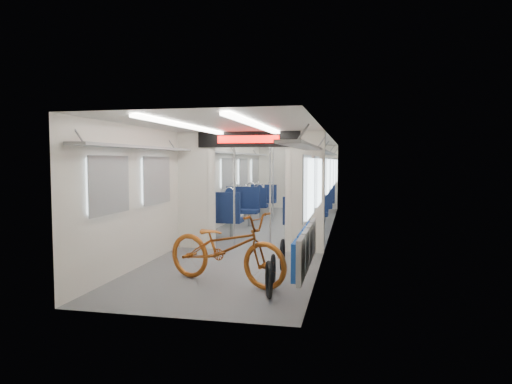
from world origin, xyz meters
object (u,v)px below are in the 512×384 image
bicycle (226,248)px  seat_bay_far_left (258,199)px  stanchion_far_left (273,182)px  stanchion_near_right (270,190)px  stanchion_far_right (294,182)px  bike_hoop_c (283,256)px  seat_bay_near_left (232,208)px  stanchion_near_left (234,190)px  seat_bay_near_right (307,212)px  bike_hoop_b (273,272)px  flip_bench (306,247)px  seat_bay_far_right (318,199)px  bike_hoop_a (269,282)px

bicycle → seat_bay_far_left: bearing=26.9°
stanchion_far_left → stanchion_near_right: bearing=-81.1°
stanchion_far_right → bike_hoop_c: bearing=-84.6°
seat_bay_near_left → stanchion_near_left: size_ratio=0.99×
seat_bay_near_right → stanchion_near_right: 1.93m
bike_hoop_b → seat_bay_near_left: size_ratio=0.20×
seat_bay_near_left → stanchion_near_left: 1.96m
bike_hoop_c → flip_bench: bearing=-64.8°
seat_bay_near_right → seat_bay_far_left: seat_bay_near_right is taller
bike_hoop_c → seat_bay_near_right: (0.04, 3.67, 0.30)m
seat_bay_near_left → seat_bay_far_left: seat_bay_near_left is taller
flip_bench → stanchion_near_left: size_ratio=0.92×
flip_bench → seat_bay_near_right: 4.66m
seat_bay_far_right → bike_hoop_a: bearing=-90.0°
bicycle → flip_bench: 1.15m
seat_bay_near_left → seat_bay_far_right: size_ratio=1.03×
stanchion_far_right → stanchion_near_left: bearing=-102.9°
bike_hoop_b → stanchion_near_left: bearing=114.3°
bike_hoop_a → seat_bay_near_right: 5.14m
seat_bay_far_left → stanchion_far_left: 1.60m
bicycle → flip_bench: bicycle is taller
seat_bay_near_left → stanchion_far_right: stanchion_far_right is taller
bike_hoop_b → stanchion_far_right: stanchion_far_right is taller
flip_bench → bike_hoop_c: size_ratio=4.13×
flip_bench → bike_hoop_a: bearing=-130.4°
bike_hoop_c → stanchion_far_right: stanchion_far_right is taller
flip_bench → seat_bay_far_right: size_ratio=0.96×
seat_bay_near_right → stanchion_near_left: (-1.34, -1.69, 0.62)m
bicycle → bike_hoop_a: bearing=-110.1°
seat_bay_far_left → stanchion_far_right: (1.32, -1.55, 0.63)m
bicycle → bike_hoop_a: size_ratio=4.04×
bike_hoop_b → seat_bay_far_right: size_ratio=0.21×
flip_bench → seat_bay_near_left: (-2.29, 4.75, -0.01)m
bike_hoop_a → stanchion_far_right: bearing=94.7°
flip_bench → stanchion_near_right: (-1.00, 2.91, 0.57)m
seat_bay_far_left → stanchion_far_left: (0.70, -1.30, 0.63)m
bike_hoop_b → stanchion_near_right: size_ratio=0.20×
bicycle → bike_hoop_b: 0.76m
bicycle → stanchion_far_right: (0.17, 6.30, 0.64)m
bike_hoop_c → seat_bay_far_left: (-1.83, 6.97, 0.29)m
seat_bay_far_left → seat_bay_far_right: bearing=8.1°
flip_bench → bike_hoop_b: size_ratio=4.63×
bike_hoop_a → stanchion_far_left: stanchion_far_left is taller
bicycle → bike_hoop_a: bicycle is taller
stanchion_near_right → bike_hoop_a: bearing=-80.2°
bike_hoop_a → seat_bay_near_right: (-0.01, 5.13, 0.31)m
seat_bay_near_left → stanchion_near_right: 2.32m
bicycle → stanchion_far_left: 6.60m
bike_hoop_b → seat_bay_near_right: seat_bay_near_right is taller
stanchion_far_left → stanchion_far_right: same height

